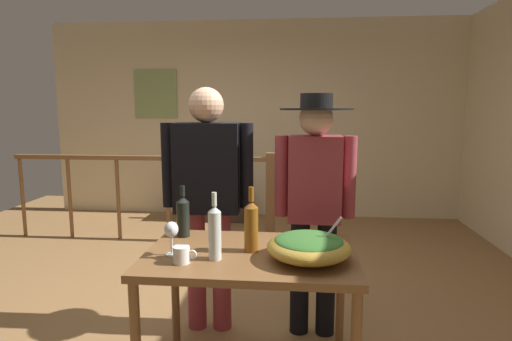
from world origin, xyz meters
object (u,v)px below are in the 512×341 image
at_px(wine_bottle_dark, 183,215).
at_px(wine_bottle_clear, 215,232).
at_px(person_standing_right, 315,195).
at_px(tv_console, 217,201).
at_px(wine_bottle_amber, 251,225).
at_px(mug_white, 182,255).
at_px(stair_railing, 183,186).
at_px(flat_screen_tv, 216,168).
at_px(framed_picture, 156,94).
at_px(salad_bowl, 309,246).
at_px(serving_table, 250,269).
at_px(wine_glass, 171,231).
at_px(person_standing_left, 208,188).

relative_size(wine_bottle_dark, wine_bottle_clear, 0.89).
height_order(wine_bottle_dark, person_standing_right, person_standing_right).
xyz_separation_m(tv_console, wine_bottle_amber, (0.87, -3.49, 0.69)).
bearing_deg(wine_bottle_dark, mug_white, -75.70).
distance_m(wine_bottle_clear, person_standing_right, 0.92).
distance_m(stair_railing, tv_console, 1.09).
height_order(flat_screen_tv, wine_bottle_amber, wine_bottle_amber).
xyz_separation_m(wine_bottle_dark, mug_white, (0.11, -0.42, -0.09)).
height_order(framed_picture, tv_console, framed_picture).
bearing_deg(wine_bottle_dark, salad_bowl, -23.40).
height_order(flat_screen_tv, serving_table, flat_screen_tv).
bearing_deg(stair_railing, serving_table, -67.12).
relative_size(framed_picture, flat_screen_tv, 1.37).
xyz_separation_m(mug_white, person_standing_right, (0.68, 0.81, 0.14)).
relative_size(stair_railing, wine_bottle_clear, 8.89).
relative_size(stair_railing, person_standing_right, 1.87).
bearing_deg(serving_table, salad_bowl, -14.58).
bearing_deg(salad_bowl, mug_white, -170.34).
bearing_deg(stair_railing, framed_picture, 119.46).
bearing_deg(wine_glass, mug_white, -51.83).
relative_size(flat_screen_tv, wine_bottle_dark, 1.61).
bearing_deg(framed_picture, stair_railing, -60.54).
relative_size(salad_bowl, mug_white, 3.54).
xyz_separation_m(serving_table, wine_bottle_clear, (-0.17, -0.12, 0.24)).
xyz_separation_m(framed_picture, person_standing_right, (2.15, -3.17, -0.76)).
relative_size(flat_screen_tv, wine_bottle_amber, 1.41).
relative_size(wine_bottle_dark, person_standing_left, 0.18).
bearing_deg(stair_railing, wine_bottle_dark, -74.49).
xyz_separation_m(flat_screen_tv, person_standing_right, (1.23, -2.85, 0.25)).
height_order(wine_bottle_amber, person_standing_left, person_standing_left).
bearing_deg(serving_table, wine_bottle_dark, 150.94).
distance_m(flat_screen_tv, wine_bottle_clear, 3.67).
height_order(stair_railing, wine_glass, stair_railing).
bearing_deg(wine_glass, wine_bottle_dark, 94.47).
xyz_separation_m(tv_console, mug_white, (0.54, -3.70, 0.59)).
xyz_separation_m(salad_bowl, wine_bottle_dark, (-0.74, 0.32, 0.06)).
xyz_separation_m(wine_bottle_amber, person_standing_right, (0.36, 0.61, 0.04)).
relative_size(flat_screen_tv, mug_white, 4.14).
xyz_separation_m(framed_picture, tv_console, (0.92, -0.29, -1.49)).
relative_size(wine_bottle_amber, mug_white, 2.93).
height_order(stair_railing, flat_screen_tv, stair_railing).
bearing_deg(wine_bottle_dark, wine_glass, -85.53).
relative_size(wine_bottle_amber, person_standing_right, 0.21).
height_order(tv_console, wine_bottle_clear, wine_bottle_clear).
bearing_deg(salad_bowl, wine_bottle_dark, 156.60).
xyz_separation_m(flat_screen_tv, salad_bowl, (1.17, -3.56, 0.14)).
bearing_deg(mug_white, tv_console, 98.38).
xyz_separation_m(serving_table, wine_glass, (-0.40, -0.08, 0.22)).
distance_m(person_standing_left, person_standing_right, 0.73).
bearing_deg(person_standing_right, serving_table, 61.69).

